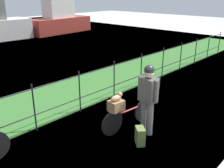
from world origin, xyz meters
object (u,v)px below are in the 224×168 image
moored_boat_mid (59,21)px  wooden_crate (116,105)px  mooring_bollard (157,83)px  backpack_on_paving (140,136)px  cyclist_person (148,94)px  terrier_dog (117,97)px  bicycle_main (128,116)px

moored_boat_mid → wooden_crate: bearing=-121.1°
wooden_crate → moored_boat_mid: (8.53, 14.13, 0.24)m
mooring_bollard → moored_boat_mid: (5.32, 13.14, 0.78)m
backpack_on_paving → cyclist_person: bearing=149.7°
backpack_on_paving → mooring_bollard: 3.60m
cyclist_person → mooring_bollard: cyclist_person is taller
wooden_crate → cyclist_person: 0.77m
terrier_dog → moored_boat_mid: (8.50, 14.13, 0.05)m
wooden_crate → cyclist_person: (0.51, -0.51, 0.28)m
terrier_dog → mooring_bollard: 3.41m
mooring_bollard → terrier_dog: bearing=-162.7°
wooden_crate → mooring_bollard: size_ratio=0.89×
moored_boat_mid → cyclist_person: bearing=-118.7°
cyclist_person → mooring_bollard: size_ratio=4.51×
terrier_dog → mooring_bollard: terrier_dog is taller
backpack_on_paving → moored_boat_mid: moored_boat_mid is taller
terrier_dog → mooring_bollard: size_ratio=0.86×
wooden_crate → moored_boat_mid: bearing=58.9°
terrier_dog → moored_boat_mid: size_ratio=0.06×
backpack_on_paving → mooring_bollard: backpack_on_paving is taller
bicycle_main → cyclist_person: 0.83m
bicycle_main → backpack_on_paving: (-0.36, -0.65, -0.12)m
mooring_bollard → wooden_crate: bearing=-162.9°
cyclist_person → mooring_bollard: bearing=29.1°
terrier_dog → backpack_on_paving: (0.00, -0.69, -0.72)m
backpack_on_paving → moored_boat_mid: size_ratio=0.07×
mooring_bollard → moored_boat_mid: moored_boat_mid is taller
terrier_dog → moored_boat_mid: 16.49m
bicycle_main → cyclist_person: size_ratio=0.99×
cyclist_person → backpack_on_paving: bearing=-159.3°
wooden_crate → terrier_dog: bearing=-6.0°
bicycle_main → moored_boat_mid: bearing=60.1°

